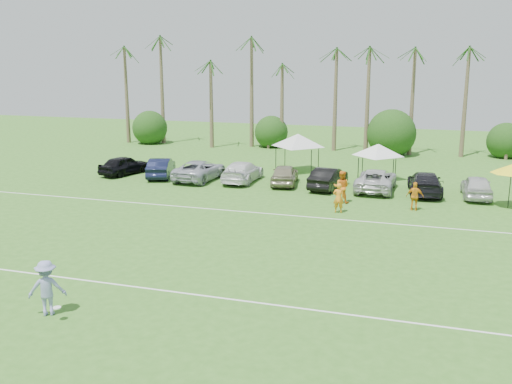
% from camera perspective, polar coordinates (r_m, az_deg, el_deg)
% --- Properties ---
extents(ground, '(120.00, 120.00, 0.00)m').
position_cam_1_polar(ground, '(20.89, -12.56, -11.53)').
color(ground, '#376E21').
rests_on(ground, ground).
extents(field_lines, '(80.00, 12.10, 0.01)m').
position_cam_1_polar(field_lines, '(27.60, -4.28, -5.11)').
color(field_lines, white).
rests_on(field_lines, ground).
extents(palm_tree_0, '(2.40, 2.40, 8.90)m').
position_cam_1_polar(palm_tree_0, '(62.98, -13.15, 11.66)').
color(palm_tree_0, brown).
rests_on(palm_tree_0, ground).
extents(palm_tree_1, '(2.40, 2.40, 9.90)m').
position_cam_1_polar(palm_tree_1, '(60.59, -9.02, 12.62)').
color(palm_tree_1, brown).
rests_on(palm_tree_1, ground).
extents(palm_tree_2, '(2.40, 2.40, 10.90)m').
position_cam_1_polar(palm_tree_2, '(58.56, -4.53, 13.57)').
color(palm_tree_2, brown).
rests_on(palm_tree_2, ground).
extents(palm_tree_3, '(2.40, 2.40, 11.90)m').
position_cam_1_polar(palm_tree_3, '(57.21, -0.70, 14.48)').
color(palm_tree_3, brown).
rests_on(palm_tree_3, ground).
extents(palm_tree_4, '(2.40, 2.40, 8.90)m').
position_cam_1_polar(palm_tree_4, '(56.08, 3.27, 11.85)').
color(palm_tree_4, brown).
rests_on(palm_tree_4, ground).
extents(palm_tree_5, '(2.40, 2.40, 9.90)m').
position_cam_1_polar(palm_tree_5, '(55.22, 7.41, 12.65)').
color(palm_tree_5, brown).
rests_on(palm_tree_5, ground).
extents(palm_tree_6, '(2.40, 2.40, 10.90)m').
position_cam_1_polar(palm_tree_6, '(54.66, 11.68, 13.40)').
color(palm_tree_6, brown).
rests_on(palm_tree_6, ground).
extents(palm_tree_7, '(2.40, 2.40, 11.90)m').
position_cam_1_polar(palm_tree_7, '(54.39, 16.04, 14.07)').
color(palm_tree_7, brown).
rests_on(palm_tree_7, ground).
extents(palm_tree_8, '(2.40, 2.40, 8.90)m').
position_cam_1_polar(palm_tree_8, '(54.45, 21.23, 10.98)').
color(palm_tree_8, brown).
rests_on(palm_tree_8, ground).
extents(bush_tree_0, '(4.00, 4.00, 4.00)m').
position_cam_1_polar(bush_tree_0, '(62.75, -10.05, 6.59)').
color(bush_tree_0, brown).
rests_on(bush_tree_0, ground).
extents(bush_tree_1, '(4.00, 4.00, 4.00)m').
position_cam_1_polar(bush_tree_1, '(57.95, 1.52, 6.27)').
color(bush_tree_1, brown).
rests_on(bush_tree_1, ground).
extents(bush_tree_2, '(4.00, 4.00, 4.00)m').
position_cam_1_polar(bush_tree_2, '(55.88, 13.49, 5.67)').
color(bush_tree_2, brown).
rests_on(bush_tree_2, ground).
extents(bush_tree_3, '(4.00, 4.00, 4.00)m').
position_cam_1_polar(bush_tree_3, '(56.09, 23.76, 4.95)').
color(bush_tree_3, brown).
rests_on(bush_tree_3, ground).
extents(sideline_player_a, '(0.67, 0.48, 1.74)m').
position_cam_1_polar(sideline_player_a, '(33.10, 8.25, -0.59)').
color(sideline_player_a, orange).
rests_on(sideline_player_a, ground).
extents(sideline_player_b, '(0.98, 0.77, 2.01)m').
position_cam_1_polar(sideline_player_b, '(35.38, 8.54, 0.51)').
color(sideline_player_b, orange).
rests_on(sideline_player_b, ground).
extents(sideline_player_c, '(1.00, 0.44, 1.69)m').
position_cam_1_polar(sideline_player_c, '(34.53, 15.60, -0.42)').
color(sideline_player_c, orange).
rests_on(sideline_player_c, ground).
extents(canopy_tent_left, '(4.32, 4.32, 3.50)m').
position_cam_1_polar(canopy_tent_left, '(44.92, 4.22, 5.82)').
color(canopy_tent_left, black).
rests_on(canopy_tent_left, ground).
extents(canopy_tent_right, '(3.83, 3.83, 3.10)m').
position_cam_1_polar(canopy_tent_right, '(42.59, 12.14, 4.72)').
color(canopy_tent_right, black).
rests_on(canopy_tent_right, ground).
extents(market_umbrella, '(2.38, 2.38, 2.66)m').
position_cam_1_polar(market_umbrella, '(36.69, 24.21, 2.14)').
color(market_umbrella, black).
rests_on(market_umbrella, ground).
extents(frisbee_player, '(1.46, 1.24, 1.96)m').
position_cam_1_polar(frisbee_player, '(21.02, -20.19, -8.99)').
color(frisbee_player, '#858CBD').
rests_on(frisbee_player, ground).
extents(parked_car_0, '(2.79, 4.61, 1.47)m').
position_cam_1_polar(parked_car_0, '(45.08, -13.04, 2.64)').
color(parked_car_0, black).
rests_on(parked_car_0, ground).
extents(parked_car_1, '(2.80, 4.72, 1.47)m').
position_cam_1_polar(parked_car_1, '(43.48, -9.48, 2.43)').
color(parked_car_1, black).
rests_on(parked_car_1, ground).
extents(parked_car_2, '(2.68, 5.39, 1.47)m').
position_cam_1_polar(parked_car_2, '(42.08, -5.65, 2.19)').
color(parked_car_2, '#A6A9B4').
rests_on(parked_car_2, ground).
extents(parked_car_3, '(2.08, 5.07, 1.47)m').
position_cam_1_polar(parked_car_3, '(41.33, -1.36, 2.06)').
color(parked_car_3, white).
rests_on(parked_car_3, ground).
extents(parked_car_4, '(2.38, 4.53, 1.47)m').
position_cam_1_polar(parked_car_4, '(40.34, 2.87, 1.77)').
color(parked_car_4, gray).
rests_on(parked_car_4, ground).
extents(parked_car_5, '(2.14, 4.62, 1.47)m').
position_cam_1_polar(parked_car_5, '(39.32, 7.23, 1.39)').
color(parked_car_5, black).
rests_on(parked_car_5, ground).
extents(parked_car_6, '(2.47, 5.30, 1.47)m').
position_cam_1_polar(parked_car_6, '(39.26, 11.90, 1.20)').
color(parked_car_6, silver).
rests_on(parked_car_6, ground).
extents(parked_car_7, '(2.54, 5.23, 1.47)m').
position_cam_1_polar(parked_car_7, '(39.04, 16.53, 0.87)').
color(parked_car_7, black).
rests_on(parked_car_7, ground).
extents(parked_car_8, '(1.91, 4.38, 1.47)m').
position_cam_1_polar(parked_car_8, '(39.00, 21.20, 0.51)').
color(parked_car_8, silver).
rests_on(parked_car_8, ground).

